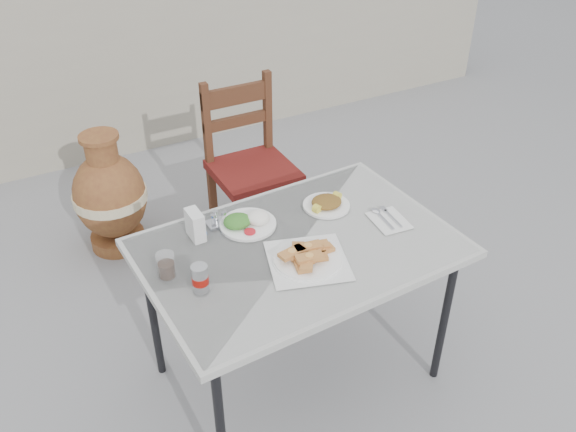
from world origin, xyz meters
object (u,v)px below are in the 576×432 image
cafe_table (299,255)px  cola_glass (166,267)px  pide_plate (308,255)px  salad_chopped_plate (326,203)px  salad_rice_plate (247,222)px  condiment_caddy (217,220)px  napkin_holder (195,225)px  soda_can (200,279)px  chair (250,166)px  terracotta_urn (110,196)px

cafe_table → cola_glass: bearing=173.2°
pide_plate → salad_chopped_plate: pide_plate is taller
pide_plate → cola_glass: cola_glass is taller
salad_rice_plate → condiment_caddy: condiment_caddy is taller
napkin_holder → cola_glass: bearing=-137.2°
cafe_table → pide_plate: bearing=-101.4°
soda_can → chair: chair is taller
salad_chopped_plate → soda_can: bearing=-159.6°
salad_rice_plate → terracotta_urn: (-0.31, 1.09, -0.40)m
salad_chopped_plate → napkin_holder: 0.54m
salad_chopped_plate → cola_glass: 0.72m
salad_rice_plate → napkin_holder: bearing=173.3°
cafe_table → terracotta_urn: size_ratio=1.74×
cafe_table → pide_plate: 0.13m
salad_chopped_plate → terracotta_urn: bearing=120.2°
pide_plate → chair: 1.14m
pide_plate → soda_can: soda_can is taller
cola_glass → condiment_caddy: 0.34m
napkin_holder → soda_can: bearing=-109.2°
salad_rice_plate → condiment_caddy: 0.12m
soda_can → terracotta_urn: soda_can is taller
pide_plate → salad_rice_plate: bearing=108.1°
cafe_table → cola_glass: cola_glass is taller
terracotta_urn → chair: bearing=-24.1°
pide_plate → soda_can: (-0.39, 0.03, 0.03)m
salad_chopped_plate → cola_glass: cola_glass is taller
cafe_table → salad_chopped_plate: 0.29m
pide_plate → soda_can: size_ratio=3.40×
cola_glass → condiment_caddy: (0.27, 0.20, -0.02)m
pide_plate → chair: (0.28, 1.08, -0.25)m
pide_plate → salad_rice_plate: size_ratio=1.59×
salad_rice_plate → condiment_caddy: size_ratio=2.56×
cafe_table → chair: bearing=75.4°
condiment_caddy → chair: size_ratio=0.09×
condiment_caddy → terracotta_urn: size_ratio=0.13×
terracotta_urn → condiment_caddy: bearing=-78.2°
salad_rice_plate → pide_plate: bearing=-71.9°
pide_plate → napkin_holder: 0.44m
soda_can → chair: size_ratio=0.11×
salad_rice_plate → soda_can: bearing=-138.0°
terracotta_urn → soda_can: bearing=-89.4°
salad_rice_plate → soda_can: size_ratio=2.14×
napkin_holder → terracotta_urn: bearing=95.0°
salad_rice_plate → cola_glass: cola_glass is taller
napkin_holder → terracotta_urn: napkin_holder is taller
napkin_holder → condiment_caddy: (0.10, 0.04, -0.04)m
salad_chopped_plate → condiment_caddy: size_ratio=2.23×
condiment_caddy → chair: bearing=56.8°
salad_chopped_plate → soda_can: soda_can is taller
soda_can → cola_glass: size_ratio=1.12×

